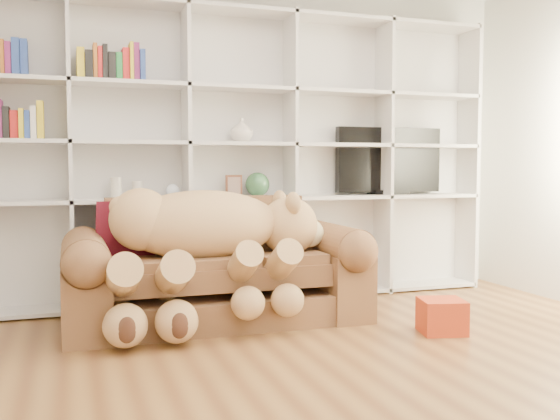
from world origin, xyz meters
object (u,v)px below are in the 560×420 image
object	(u,v)px
teddy_bear	(207,239)
tv	(389,162)
gift_box	(442,316)
sofa	(216,275)

from	to	relation	value
teddy_bear	tv	size ratio (longest dim) A/B	1.61
teddy_bear	tv	distance (m)	2.10
gift_box	tv	bearing A→B (deg)	75.14
sofa	teddy_bear	world-z (taller)	teddy_bear
teddy_bear	tv	world-z (taller)	tv
sofa	gift_box	xyz separation A→B (m)	(1.36, -0.81, -0.22)
sofa	teddy_bear	distance (m)	0.35
sofa	gift_box	world-z (taller)	sofa
teddy_bear	tv	bearing A→B (deg)	32.32
sofa	tv	bearing A→B (deg)	20.71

